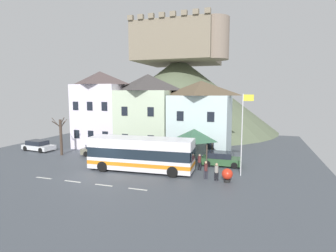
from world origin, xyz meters
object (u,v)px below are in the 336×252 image
Objects in this scene: townhouse_00 at (101,110)px; flagpole at (243,129)px; hilltop_castle at (179,90)px; pedestrian_02 at (216,171)px; pedestrian_01 at (206,170)px; townhouse_02 at (201,117)px; bare_tree_00 at (61,136)px; transit_bus at (141,154)px; bus_shelter at (194,135)px; pedestrian_00 at (199,161)px; harbour_buoy at (227,175)px; parked_car_01 at (38,146)px; townhouse_01 at (148,112)px; parked_car_00 at (100,150)px; public_bench at (185,154)px; parked_car_02 at (221,159)px.

flagpole is (19.16, -7.75, -0.90)m from townhouse_00.
pedestrian_02 is at bearing -68.59° from hilltop_castle.
pedestrian_01 is at bearing 171.36° from pedestrian_02.
bare_tree_00 is (-15.57, -6.47, -2.15)m from townhouse_02.
hilltop_castle is 3.76× the size of transit_bus.
bus_shelter reaches higher than transit_bus.
pedestrian_01 is (1.07, -2.45, -0.05)m from pedestrian_00.
harbour_buoy is (1.86, -0.32, -0.18)m from pedestrian_01.
townhouse_01 is at bearing 29.39° from parked_car_01.
pedestrian_00 is 3.28m from pedestrian_02.
pedestrian_01 is 0.21× the size of flagpole.
flagpole is at bearing -15.49° from parked_car_00.
hilltop_castle is 10.45× the size of bus_shelter.
bare_tree_00 is (-21.03, 1.84, -1.95)m from flagpole.
transit_bus is 2.34× the size of parked_car_01.
pedestrian_01 reaches higher than harbour_buoy.
hilltop_castle reaches higher than flagpole.
transit_bus is at bearing -113.33° from public_bench.
townhouse_01 is 14.78m from pedestrian_01.
hilltop_castle is at bearing 75.61° from bare_tree_00.
parked_car_02 is at bearing 54.07° from pedestrian_00.
bus_shelter reaches higher than parked_car_02.
harbour_buoy is at bearing -52.29° from bus_shelter.
pedestrian_01 is 0.34× the size of bare_tree_00.
parked_car_02 is at bearing 93.04° from pedestrian_02.
bare_tree_00 is at bearing 161.40° from transit_bus.
hilltop_castle is 33.54m from pedestrian_01.
parked_car_01 is 5.02m from bare_tree_00.
townhouse_02 is 6.31× the size of public_bench.
pedestrian_01 is at bearing -5.68° from parked_car_01.
public_bench is (2.73, 6.32, -1.15)m from transit_bus.
harbour_buoy is (13.06, -31.12, -7.30)m from hilltop_castle.
townhouse_01 is at bearing 145.80° from flagpole.
townhouse_02 is 21.19m from parked_car_01.
pedestrian_02 is (10.59, -10.57, -4.11)m from townhouse_01.
pedestrian_00 is at bearing -42.92° from townhouse_01.
townhouse_02 is 22.60m from hilltop_castle.
harbour_buoy is 20.47m from bare_tree_00.
townhouse_01 is 8.43× the size of harbour_buoy.
parked_car_00 is at bearing -179.72° from bus_shelter.
flagpole is at bearing 46.28° from pedestrian_02.
transit_bus is 17.01m from parked_car_01.
pedestrian_02 is (7.26, -0.66, -0.80)m from transit_bus.
harbour_buoy is (24.59, -5.22, 0.01)m from parked_car_01.
bus_shelter is 0.80× the size of bare_tree_00.
pedestrian_01 is 1.34× the size of harbour_buoy.
pedestrian_00 is (12.42, -2.40, 0.20)m from parked_car_00.
townhouse_01 is 0.96× the size of transit_bus.
parked_car_00 is 1.12× the size of parked_car_02.
pedestrian_02 reaches higher than parked_car_02.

